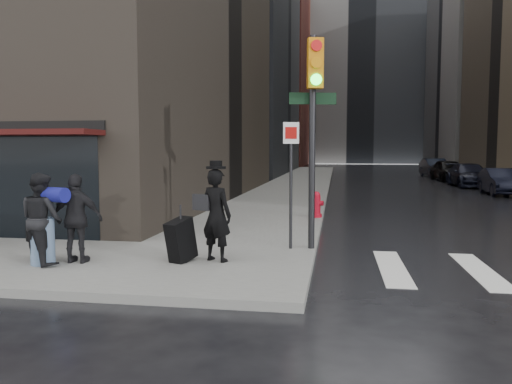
% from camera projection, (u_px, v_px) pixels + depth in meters
% --- Properties ---
extents(ground, '(140.00, 140.00, 0.00)m').
position_uv_depth(ground, '(202.00, 273.00, 9.18)').
color(ground, black).
rests_on(ground, ground).
extents(sidewalk_left, '(4.00, 50.00, 0.15)m').
position_uv_depth(sidewalk_left, '(302.00, 180.00, 35.73)').
color(sidewalk_left, slate).
rests_on(sidewalk_left, ground).
extents(sidewalk_right, '(3.00, 50.00, 0.15)m').
position_uv_depth(sidewalk_right, '(503.00, 182.00, 33.58)').
color(sidewalk_right, slate).
rests_on(sidewalk_right, ground).
extents(bldg_left_far, '(22.00, 20.00, 26.00)m').
position_uv_depth(bldg_left_far, '(229.00, 74.00, 71.13)').
color(bldg_left_far, '#5A2B1E').
rests_on(bldg_left_far, ground).
extents(bldg_distant, '(40.00, 12.00, 32.00)m').
position_uv_depth(bldg_distant, '(360.00, 67.00, 83.59)').
color(bldg_distant, slate).
rests_on(bldg_distant, ground).
extents(man_overcoat, '(1.29, 0.87, 1.95)m').
position_uv_depth(man_overcoat, '(209.00, 219.00, 9.42)').
color(man_overcoat, black).
rests_on(man_overcoat, ground).
extents(man_jeans, '(1.15, 1.05, 1.70)m').
position_uv_depth(man_jeans, '(42.00, 219.00, 9.17)').
color(man_jeans, black).
rests_on(man_jeans, ground).
extents(man_greycoat, '(1.00, 0.45, 1.67)m').
position_uv_depth(man_greycoat, '(77.00, 219.00, 9.30)').
color(man_greycoat, black).
rests_on(man_greycoat, ground).
extents(traffic_light, '(1.10, 0.62, 4.49)m').
position_uv_depth(traffic_light, '(312.00, 112.00, 10.38)').
color(traffic_light, black).
rests_on(traffic_light, ground).
extents(fire_hydrant, '(0.47, 0.36, 0.81)m').
position_uv_depth(fire_hydrant, '(316.00, 206.00, 15.64)').
color(fire_hydrant, '#A60A1B').
rests_on(fire_hydrant, ground).
extents(parked_car_2, '(1.58, 4.08, 1.33)m').
position_uv_depth(parked_car_2, '(501.00, 182.00, 24.98)').
color(parked_car_2, black).
rests_on(parked_car_2, ground).
extents(parked_car_3, '(2.02, 4.88, 1.41)m').
position_uv_depth(parked_car_3, '(469.00, 175.00, 30.53)').
color(parked_car_3, black).
rests_on(parked_car_3, ground).
extents(parked_car_4, '(2.09, 4.68, 1.56)m').
position_uv_depth(parked_car_4, '(449.00, 170.00, 36.06)').
color(parked_car_4, black).
rests_on(parked_car_4, ground).
extents(parked_car_5, '(1.94, 4.72, 1.52)m').
position_uv_depth(parked_car_5, '(435.00, 168.00, 41.58)').
color(parked_car_5, black).
rests_on(parked_car_5, ground).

